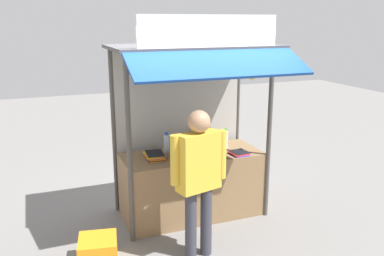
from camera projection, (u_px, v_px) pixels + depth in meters
ground_plane at (192, 214)px, 5.58m from camera, size 20.00×20.00×0.00m
stall_counter at (192, 184)px, 5.47m from camera, size 1.83×0.77×0.86m
stall_structure at (189, 97)px, 5.26m from camera, size 2.03×1.62×2.61m
water_bottle_far_left at (225, 139)px, 5.59m from camera, size 0.08×0.08×0.27m
water_bottle_rear_center at (197, 137)px, 5.68m from camera, size 0.07×0.07×0.26m
water_bottle_right at (167, 143)px, 5.41m from camera, size 0.07×0.07×0.27m
magazine_stack_mid_right at (155, 156)px, 5.15m from camera, size 0.25×0.32×0.08m
magazine_stack_back_right at (205, 153)px, 5.28m from camera, size 0.21×0.29×0.08m
magazine_stack_front_right at (182, 154)px, 5.25m from camera, size 0.25×0.31×0.07m
magazine_stack_back_left at (239, 153)px, 5.33m from camera, size 0.24×0.25×0.04m
banana_bunch_leftmost at (252, 74)px, 4.84m from camera, size 0.10×0.10×0.27m
banana_bunch_rightmost at (172, 75)px, 4.49m from camera, size 0.10×0.10×0.23m
vendor_person at (199, 171)px, 4.35m from camera, size 0.63×0.31×1.66m
plastic_crate at (98, 250)px, 4.43m from camera, size 0.47×0.47×0.28m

